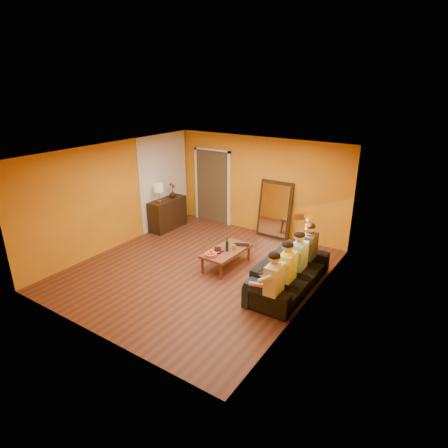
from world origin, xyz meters
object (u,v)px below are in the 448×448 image
Objects in this scene: table_lamp at (159,193)px; laptop at (241,246)px; person_mid_left at (287,271)px; person_far_right at (309,250)px; mirror_frame at (275,210)px; coffee_table at (226,258)px; tumbler at (234,247)px; person_mid_right at (299,260)px; wine_bottle at (227,245)px; vase at (173,194)px; dog at (271,286)px; sideboard at (168,214)px; sofa at (290,273)px; person_far_left at (274,284)px; floor_lamp at (306,248)px.

table_lamp is 1.46× the size of laptop.
person_far_right is at bearing 90.00° from person_mid_left.
coffee_table is at bearing -92.91° from mirror_frame.
tumbler is (2.80, -0.67, -0.64)m from table_lamp.
laptop is (0.07, -1.82, -0.33)m from mirror_frame.
table_lamp is 0.42× the size of person_mid_left.
mirror_frame is 2.67m from person_mid_right.
person_mid_right is 3.94× the size of wine_bottle.
vase is (-2.79, -0.83, 0.18)m from mirror_frame.
dog reaches higher than coffee_table.
dog is at bearing -25.05° from coffee_table.
wine_bottle reaches higher than laptop.
wine_bottle is 3.01× the size of tumbler.
coffee_table is at bearing 152.48° from dog.
sideboard is at bearing 90.00° from table_lamp.
tumbler reaches higher than laptop.
dog is 4.72m from vase.
sofa is at bearing 106.11° from person_mid_left.
person_far_left is 11.83× the size of tumbler.
person_far_right is 1.54m from laptop.
person_mid_right is (0.03, -0.42, -0.11)m from floor_lamp.
dog is 0.86m from person_mid_right.
coffee_table is 1.00× the size of person_far_right.
sofa is 4.51m from vase.
mirror_frame is 2.25m from person_far_right.
sideboard is 2.95m from laptop.
coffee_table is at bearing -22.16° from sideboard.
sideboard is at bearing 74.61° from sofa.
floor_lamp reaches higher than sideboard.
person_mid_right is 6.46× the size of vase.
sideboard is 0.97× the size of coffee_table.
vase reaches higher than coffee_table.
person_mid_right is (0.00, 0.55, 0.00)m from person_mid_left.
floor_lamp is 1.18× the size of person_mid_left.
tumbler is at bearing 146.82° from dog.
vase reaches higher than sofa.
mirror_frame is 3.13m from table_lamp.
sideboard is at bearing -90.00° from vase.
coffee_table is 0.31m from tumbler.
person_far_right reaches higher than wine_bottle.
person_mid_left is (1.58, -2.70, -0.15)m from mirror_frame.
person_mid_right is at bearing 90.00° from person_mid_left.
person_far_left is 5.01m from vase.
mirror_frame is at bearing 32.83° from sofa.
sofa is (4.24, -1.17, -0.09)m from sideboard.
table_lamp is at bearing 156.86° from person_far_left.
person_mid_left is 11.83× the size of tumbler.
table_lamp is 0.42× the size of person_far_right.
table_lamp is at bearing 159.36° from dog.
vase is (0.00, 0.55, -0.16)m from table_lamp.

